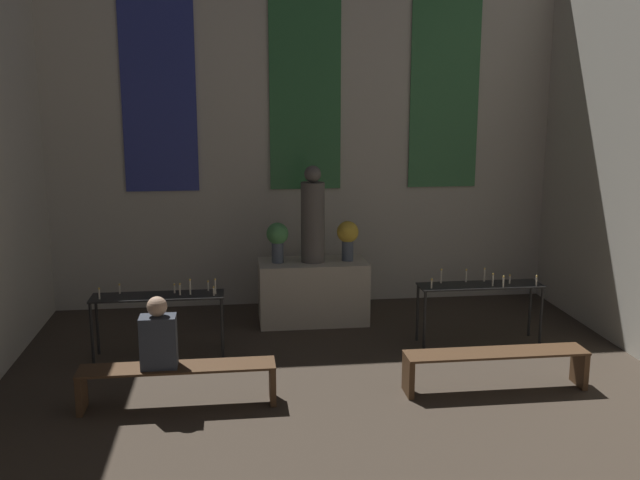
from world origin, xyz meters
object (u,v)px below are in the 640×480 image
at_px(flower_vase_right, 348,236).
at_px(person_seated, 158,336).
at_px(candle_rack_right, 480,292).
at_px(pew_back_left, 178,377).
at_px(statue, 313,218).
at_px(flower_vase_left, 277,238).
at_px(pew_back_right, 496,362).
at_px(candle_rack_left, 159,303).
at_px(altar, 313,292).

xyz_separation_m(flower_vase_right, person_seated, (-2.34, -2.59, -0.46)).
bearing_deg(candle_rack_right, pew_back_left, -158.40).
bearing_deg(candle_rack_right, statue, 150.52).
xyz_separation_m(flower_vase_left, flower_vase_right, (0.97, 0.00, 0.00)).
bearing_deg(person_seated, candle_rack_right, 20.70).
distance_m(statue, flower_vase_left, 0.55).
xyz_separation_m(statue, person_seated, (-1.85, -2.59, -0.72)).
xyz_separation_m(flower_vase_left, pew_back_right, (2.16, -2.59, -0.90)).
bearing_deg(flower_vase_right, flower_vase_left, 180.00).
distance_m(flower_vase_left, candle_rack_right, 2.79).
relative_size(flower_vase_right, candle_rack_right, 0.35).
xyz_separation_m(flower_vase_left, person_seated, (-1.37, -2.59, -0.46)).
bearing_deg(flower_vase_left, flower_vase_right, 0.00).
distance_m(statue, candle_rack_left, 2.43).
height_order(candle_rack_left, person_seated, person_seated).
bearing_deg(candle_rack_left, altar, 29.56).
distance_m(flower_vase_right, candle_rack_right, 1.97).
height_order(pew_back_left, pew_back_right, same).
bearing_deg(pew_back_right, statue, 122.96).
height_order(candle_rack_left, pew_back_right, candle_rack_left).
relative_size(altar, candle_rack_right, 0.95).
relative_size(statue, pew_back_right, 0.67).
xyz_separation_m(flower_vase_right, pew_back_left, (-2.16, -2.59, -0.90)).
bearing_deg(pew_back_left, person_seated, 180.00).
bearing_deg(person_seated, altar, 54.39).
bearing_deg(person_seated, flower_vase_right, 47.89).
distance_m(altar, statue, 1.04).
relative_size(pew_back_left, person_seated, 2.69).
distance_m(altar, pew_back_right, 3.09).
height_order(flower_vase_right, pew_back_right, flower_vase_right).
bearing_deg(flower_vase_left, person_seated, -117.87).
bearing_deg(pew_back_right, person_seated, 180.00).
relative_size(flower_vase_left, pew_back_right, 0.28).
height_order(flower_vase_left, candle_rack_left, flower_vase_left).
bearing_deg(statue, altar, 0.00).
bearing_deg(flower_vase_left, statue, 0.00).
distance_m(pew_back_left, pew_back_right, 3.36).
xyz_separation_m(candle_rack_left, pew_back_left, (0.32, -1.46, -0.36)).
xyz_separation_m(candle_rack_right, person_seated, (-3.86, -1.46, 0.08)).
distance_m(flower_vase_left, pew_back_right, 3.49).
xyz_separation_m(altar, person_seated, (-1.85, -2.59, 0.32)).
xyz_separation_m(altar, candle_rack_right, (2.00, -1.13, 0.24)).
bearing_deg(flower_vase_left, altar, 0.00).
height_order(statue, candle_rack_left, statue).
relative_size(statue, candle_rack_right, 0.84).
bearing_deg(flower_vase_right, person_seated, -132.11).
bearing_deg(statue, flower_vase_right, 0.00).
bearing_deg(pew_back_right, candle_rack_right, 77.48).
bearing_deg(flower_vase_right, candle_rack_right, -36.74).
height_order(flower_vase_right, pew_back_left, flower_vase_right).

